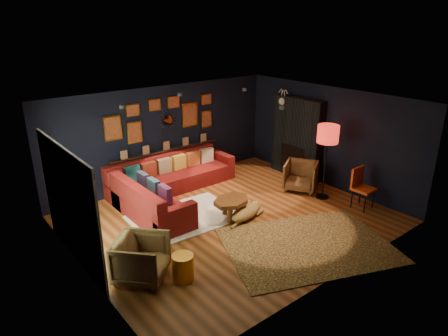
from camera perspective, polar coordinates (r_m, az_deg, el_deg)
floor at (r=8.95m, az=0.99°, el=-7.27°), size 6.50×6.50×0.00m
room_walls at (r=8.33m, az=1.06°, el=2.46°), size 6.50×6.50×6.50m
sectional at (r=9.85m, az=-8.51°, el=-2.71°), size 3.41×2.69×0.86m
ledge at (r=10.63m, az=-8.23°, el=2.53°), size 3.20×0.12×0.04m
gallery_wall at (r=10.42m, az=-8.64°, el=7.21°), size 3.15×0.04×1.02m
sunburst_mirror at (r=10.50m, az=-8.09°, el=6.74°), size 0.47×0.16×0.47m
fireplace at (r=11.19m, az=10.36°, el=3.88°), size 0.31×1.60×2.20m
deer_head at (r=11.30m, az=8.94°, el=9.52°), size 0.50×0.28×0.45m
sliding_door at (r=7.59m, az=-21.18°, el=-4.91°), size 0.06×2.80×2.20m
ceiling_spots at (r=8.69m, az=-2.32°, el=9.82°), size 3.30×2.50×0.06m
shag_rug at (r=9.02m, az=-5.53°, el=-7.02°), size 2.38×1.79×0.03m
leopard_rug at (r=8.15m, az=11.83°, el=-10.75°), size 3.80×3.30×0.02m
coffee_table at (r=8.78m, az=1.08°, el=-5.00°), size 1.02×0.84×0.45m
pouf at (r=8.79m, az=-8.96°, el=-6.55°), size 0.54×0.54×0.36m
armchair_left at (r=7.04m, az=-11.76°, el=-12.27°), size 1.13×1.12×0.85m
armchair_right at (r=10.46m, az=10.90°, el=-0.93°), size 1.05×1.06×0.81m
gold_stool at (r=7.00m, az=-5.87°, el=-13.93°), size 0.37×0.37×0.47m
orange_chair at (r=9.79m, az=18.98°, el=-2.22°), size 0.47×0.47×0.97m
floor_lamp at (r=9.73m, az=14.61°, el=4.33°), size 0.51×0.51×1.85m
dog at (r=8.87m, az=3.15°, el=-5.98°), size 1.38×0.92×0.40m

